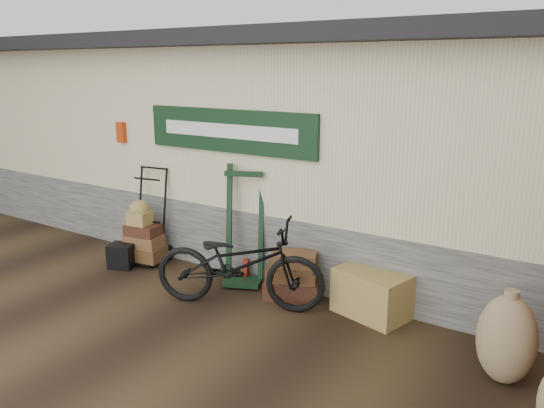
{
  "coord_description": "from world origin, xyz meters",
  "views": [
    {
      "loc": [
        3.86,
        -4.43,
        2.75
      ],
      "look_at": [
        0.41,
        0.9,
        1.1
      ],
      "focal_mm": 35.0,
      "sensor_mm": 36.0,
      "label": 1
    }
  ],
  "objects_px": {
    "porter_trolley": "(149,214)",
    "black_trunk": "(122,256)",
    "wicker_hamper": "(372,293)",
    "bicycle": "(239,259)",
    "green_barrow": "(244,225)",
    "suitcase_stack": "(292,274)"
  },
  "relations": [
    {
      "from": "porter_trolley",
      "to": "black_trunk",
      "type": "height_order",
      "value": "porter_trolley"
    },
    {
      "from": "wicker_hamper",
      "to": "bicycle",
      "type": "xyz_separation_m",
      "value": [
        -1.4,
        -0.63,
        0.33
      ]
    },
    {
      "from": "porter_trolley",
      "to": "green_barrow",
      "type": "relative_size",
      "value": 0.9
    },
    {
      "from": "green_barrow",
      "to": "suitcase_stack",
      "type": "height_order",
      "value": "green_barrow"
    },
    {
      "from": "black_trunk",
      "to": "wicker_hamper",
      "type": "bearing_deg",
      "value": 8.39
    },
    {
      "from": "black_trunk",
      "to": "bicycle",
      "type": "distance_m",
      "value": 2.17
    },
    {
      "from": "green_barrow",
      "to": "black_trunk",
      "type": "xyz_separation_m",
      "value": [
        -1.75,
        -0.53,
        -0.6
      ]
    },
    {
      "from": "green_barrow",
      "to": "wicker_hamper",
      "type": "bearing_deg",
      "value": -23.84
    },
    {
      "from": "porter_trolley",
      "to": "black_trunk",
      "type": "relative_size",
      "value": 4.07
    },
    {
      "from": "wicker_hamper",
      "to": "porter_trolley",
      "type": "bearing_deg",
      "value": -178.58
    },
    {
      "from": "porter_trolley",
      "to": "black_trunk",
      "type": "distance_m",
      "value": 0.69
    },
    {
      "from": "green_barrow",
      "to": "wicker_hamper",
      "type": "relative_size",
      "value": 1.92
    },
    {
      "from": "green_barrow",
      "to": "suitcase_stack",
      "type": "distance_m",
      "value": 0.91
    },
    {
      "from": "green_barrow",
      "to": "bicycle",
      "type": "distance_m",
      "value": 0.77
    },
    {
      "from": "black_trunk",
      "to": "bicycle",
      "type": "bearing_deg",
      "value": -2.93
    },
    {
      "from": "porter_trolley",
      "to": "bicycle",
      "type": "relative_size",
      "value": 0.68
    },
    {
      "from": "wicker_hamper",
      "to": "bicycle",
      "type": "distance_m",
      "value": 1.57
    },
    {
      "from": "wicker_hamper",
      "to": "black_trunk",
      "type": "height_order",
      "value": "wicker_hamper"
    },
    {
      "from": "suitcase_stack",
      "to": "bicycle",
      "type": "bearing_deg",
      "value": -124.7
    },
    {
      "from": "porter_trolley",
      "to": "suitcase_stack",
      "type": "xyz_separation_m",
      "value": [
        2.39,
        0.01,
        -0.4
      ]
    },
    {
      "from": "suitcase_stack",
      "to": "black_trunk",
      "type": "height_order",
      "value": "suitcase_stack"
    },
    {
      "from": "bicycle",
      "to": "green_barrow",
      "type": "bearing_deg",
      "value": 10.47
    }
  ]
}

